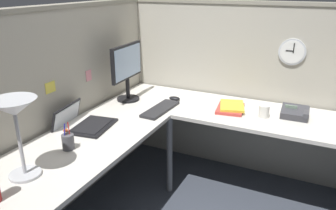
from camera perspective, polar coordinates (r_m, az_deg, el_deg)
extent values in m
plane|color=#383D47|center=(2.83, 1.87, -17.04)|extent=(6.80, 6.80, 0.00)
cube|color=#A8A393|center=(2.62, -19.07, -1.91)|extent=(2.57, 0.10, 1.55)
cube|color=gray|center=(2.44, -21.27, 15.49)|extent=(2.57, 0.12, 0.03)
cube|color=#A8A393|center=(3.14, 12.93, 2.42)|extent=(0.10, 2.37, 1.55)
cube|color=gray|center=(3.00, 14.17, 16.92)|extent=(0.12, 2.37, 0.03)
cube|color=beige|center=(2.38, -12.09, -4.98)|extent=(2.35, 0.66, 0.03)
cube|color=beige|center=(2.74, 17.81, -2.13)|extent=(0.66, 1.49, 0.03)
cylinder|color=slate|center=(2.81, 0.26, -8.72)|extent=(0.05, 0.05, 0.70)
cylinder|color=black|center=(2.98, -6.94, 1.09)|extent=(0.20, 0.20, 0.02)
cylinder|color=black|center=(2.95, -7.02, 2.93)|extent=(0.04, 0.04, 0.20)
cube|color=black|center=(2.88, -7.23, 7.48)|extent=(0.46, 0.05, 0.30)
cube|color=#99B2D1|center=(2.87, -6.91, 7.45)|extent=(0.42, 0.02, 0.26)
cube|color=black|center=(2.46, -12.86, -3.63)|extent=(0.37, 0.29, 0.02)
cube|color=black|center=(2.46, -12.88, -3.42)|extent=(0.31, 0.22, 0.00)
cube|color=black|center=(2.56, -17.34, -2.20)|extent=(0.35, 0.12, 0.22)
cube|color=silver|center=(2.56, -17.19, -2.22)|extent=(0.31, 0.10, 0.18)
cube|color=#232326|center=(2.71, -1.32, -0.71)|extent=(0.44, 0.16, 0.02)
ellipsoid|color=black|center=(2.94, 1.14, 1.16)|extent=(0.06, 0.10, 0.03)
cylinder|color=#B7BABF|center=(2.00, -23.56, -10.97)|extent=(0.17, 0.17, 0.02)
cylinder|color=#B7BABF|center=(1.91, -24.37, -6.02)|extent=(0.02, 0.02, 0.38)
cone|color=#B7BABF|center=(1.84, -25.28, -0.40)|extent=(0.24, 0.24, 0.09)
cylinder|color=#4C4C51|center=(2.18, -16.99, -6.16)|extent=(0.08, 0.08, 0.10)
cylinder|color=#1E1EB2|center=(2.15, -17.54, -4.68)|extent=(0.01, 0.02, 0.13)
cylinder|color=#B21E1E|center=(2.15, -16.80, -4.50)|extent=(0.01, 0.01, 0.13)
cylinder|color=#D8591E|center=(2.16, -17.40, -4.25)|extent=(0.03, 0.03, 0.01)
cube|color=#38383D|center=(2.75, 21.14, -1.32)|extent=(0.19, 0.20, 0.10)
cube|color=#8CA58C|center=(2.74, 20.62, -0.45)|extent=(0.02, 0.09, 0.04)
cube|color=#38383D|center=(2.74, 22.95, -1.19)|extent=(0.19, 0.04, 0.04)
cube|color=#BF3F38|center=(2.77, 10.76, -0.60)|extent=(0.31, 0.25, 0.02)
cube|color=yellow|center=(2.77, 11.07, -0.11)|extent=(0.30, 0.26, 0.02)
cylinder|color=silver|center=(2.67, 16.36, -1.06)|extent=(0.08, 0.08, 0.10)
cylinder|color=#B7BABF|center=(2.94, 20.80, 8.64)|extent=(0.03, 0.22, 0.22)
cylinder|color=white|center=(2.92, 20.77, 8.58)|extent=(0.00, 0.19, 0.19)
cube|color=black|center=(2.92, 20.39, 8.82)|extent=(0.00, 0.06, 0.01)
cube|color=black|center=(2.91, 21.04, 9.22)|extent=(0.00, 0.01, 0.08)
cube|color=pink|center=(2.76, -13.67, 4.98)|extent=(0.07, 0.00, 0.09)
cube|color=#EAD84C|center=(2.46, -19.79, 2.90)|extent=(0.09, 0.00, 0.08)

